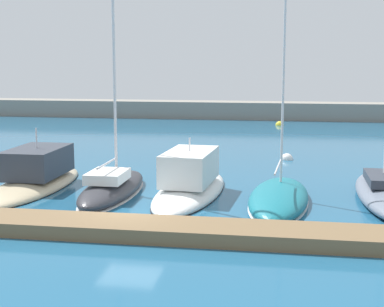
{
  "coord_description": "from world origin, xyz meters",
  "views": [
    {
      "loc": [
        6.39,
        -22.66,
        6.7
      ],
      "look_at": [
        1.86,
        5.18,
        2.1
      ],
      "focal_mm": 53.12,
      "sensor_mm": 36.0,
      "label": 1
    }
  ],
  "objects_px": {
    "mooring_buoy_yellow": "(280,125)",
    "motorboat_sand_third": "(36,177)",
    "motorboat_white_fifth": "(190,183)",
    "mooring_buoy_white": "(287,160)",
    "sailboat_charcoal_fourth": "(112,186)",
    "sailboat_teal_sixth": "(279,197)"
  },
  "relations": [
    {
      "from": "mooring_buoy_yellow",
      "to": "motorboat_sand_third",
      "type": "bearing_deg",
      "value": -111.49
    },
    {
      "from": "motorboat_white_fifth",
      "to": "sailboat_teal_sixth",
      "type": "xyz_separation_m",
      "value": [
        4.47,
        -1.18,
        -0.27
      ]
    },
    {
      "from": "mooring_buoy_yellow",
      "to": "mooring_buoy_white",
      "type": "bearing_deg",
      "value": -88.1
    },
    {
      "from": "motorboat_sand_third",
      "to": "motorboat_white_fifth",
      "type": "height_order",
      "value": "motorboat_sand_third"
    },
    {
      "from": "sailboat_charcoal_fourth",
      "to": "mooring_buoy_white",
      "type": "relative_size",
      "value": 19.37
    },
    {
      "from": "motorboat_sand_third",
      "to": "motorboat_white_fifth",
      "type": "relative_size",
      "value": 0.99
    },
    {
      "from": "mooring_buoy_white",
      "to": "mooring_buoy_yellow",
      "type": "distance_m",
      "value": 21.35
    },
    {
      "from": "motorboat_sand_third",
      "to": "mooring_buoy_yellow",
      "type": "bearing_deg",
      "value": -21.99
    },
    {
      "from": "sailboat_charcoal_fourth",
      "to": "mooring_buoy_yellow",
      "type": "relative_size",
      "value": 19.02
    },
    {
      "from": "motorboat_white_fifth",
      "to": "sailboat_teal_sixth",
      "type": "bearing_deg",
      "value": -100.96
    },
    {
      "from": "motorboat_white_fifth",
      "to": "sailboat_teal_sixth",
      "type": "height_order",
      "value": "sailboat_teal_sixth"
    },
    {
      "from": "sailboat_teal_sixth",
      "to": "mooring_buoy_white",
      "type": "height_order",
      "value": "sailboat_teal_sixth"
    },
    {
      "from": "motorboat_white_fifth",
      "to": "mooring_buoy_white",
      "type": "bearing_deg",
      "value": -19.67
    },
    {
      "from": "motorboat_sand_third",
      "to": "sailboat_teal_sixth",
      "type": "bearing_deg",
      "value": -97.37
    },
    {
      "from": "mooring_buoy_yellow",
      "to": "motorboat_white_fifth",
      "type": "bearing_deg",
      "value": -97.31
    },
    {
      "from": "motorboat_sand_third",
      "to": "mooring_buoy_white",
      "type": "distance_m",
      "value": 17.21
    },
    {
      "from": "sailboat_charcoal_fourth",
      "to": "motorboat_white_fifth",
      "type": "distance_m",
      "value": 3.96
    },
    {
      "from": "sailboat_charcoal_fourth",
      "to": "motorboat_sand_third",
      "type": "bearing_deg",
      "value": 75.41
    },
    {
      "from": "sailboat_teal_sixth",
      "to": "mooring_buoy_white",
      "type": "xyz_separation_m",
      "value": [
        0.41,
        12.39,
        -0.28
      ]
    },
    {
      "from": "sailboat_teal_sixth",
      "to": "mooring_buoy_yellow",
      "type": "xyz_separation_m",
      "value": [
        -0.3,
        33.72,
        -0.28
      ]
    },
    {
      "from": "sailboat_charcoal_fourth",
      "to": "mooring_buoy_yellow",
      "type": "xyz_separation_m",
      "value": [
        8.05,
        33.36,
        -0.44
      ]
    },
    {
      "from": "motorboat_sand_third",
      "to": "sailboat_teal_sixth",
      "type": "height_order",
      "value": "sailboat_teal_sixth"
    }
  ]
}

